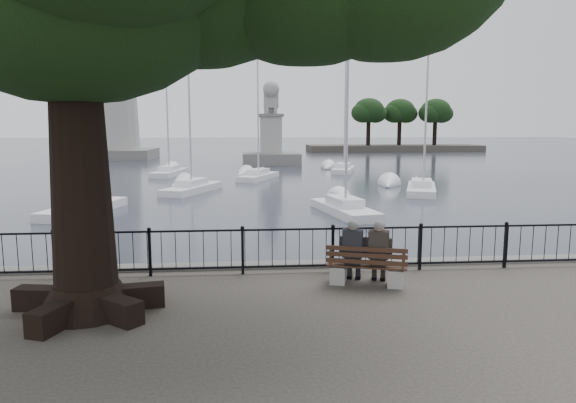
{
  "coord_description": "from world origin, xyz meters",
  "views": [
    {
      "loc": [
        -0.92,
        -8.52,
        3.21
      ],
      "look_at": [
        0.0,
        2.5,
        1.6
      ],
      "focal_mm": 32.0,
      "sensor_mm": 36.0,
      "label": 1
    }
  ],
  "objects": [
    {
      "name": "harbor",
      "position": [
        0.0,
        3.0,
        -0.5
      ],
      "size": [
        260.0,
        260.0,
        1.2
      ],
      "color": "#605E5B",
      "rests_on": "ground"
    },
    {
      "name": "railing",
      "position": [
        0.0,
        2.5,
        0.56
      ],
      "size": [
        22.06,
        0.06,
        1.0
      ],
      "color": "black",
      "rests_on": "ground"
    },
    {
      "name": "bench",
      "position": [
        1.52,
        1.47,
        0.3
      ],
      "size": [
        1.69,
        0.94,
        0.85
      ],
      "color": "gray",
      "rests_on": "ground"
    },
    {
      "name": "person_left",
      "position": [
        1.27,
        1.64,
        0.62
      ],
      "size": [
        0.52,
        0.73,
        1.35
      ],
      "color": "black",
      "rests_on": "ground"
    },
    {
      "name": "person_right",
      "position": [
        1.77,
        1.49,
        0.62
      ],
      "size": [
        0.52,
        0.73,
        1.35
      ],
      "color": "black",
      "rests_on": "ground"
    },
    {
      "name": "lighthouse",
      "position": [
        -18.0,
        62.0,
        11.39
      ],
      "size": [
        9.6,
        9.6,
        29.51
      ],
      "color": "#605E5B",
      "rests_on": "ground"
    },
    {
      "name": "lion_monument",
      "position": [
        2.0,
        49.93,
        1.37
      ],
      "size": [
        6.4,
        6.4,
        9.34
      ],
      "color": "#605E5B",
      "rests_on": "ground"
    },
    {
      "name": "sailboat_a",
      "position": [
        -8.88,
        17.21,
        -0.69
      ],
      "size": [
        3.01,
        6.15,
        10.79
      ],
      "color": "white",
      "rests_on": "ground"
    },
    {
      "name": "sailboat_b",
      "position": [
        -4.41,
        25.14,
        -0.63
      ],
      "size": [
        3.73,
        6.17,
        13.3
      ],
      "color": "white",
      "rests_on": "ground"
    },
    {
      "name": "sailboat_c",
      "position": [
        3.88,
        15.89,
        -0.7
      ],
      "size": [
        2.65,
        5.9,
        10.38
      ],
      "color": "white",
      "rests_on": "ground"
    },
    {
      "name": "sailboat_d",
      "position": [
        10.42,
        23.59,
        -0.69
      ],
      "size": [
        3.65,
        6.37,
        11.33
      ],
      "color": "white",
      "rests_on": "ground"
    },
    {
      "name": "sailboat_f",
      "position": [
        0.13,
        33.1,
        -0.67
      ],
      "size": [
        3.68,
        5.9,
        11.58
      ],
      "color": "white",
      "rests_on": "ground"
    },
    {
      "name": "sailboat_g",
      "position": [
        8.32,
        39.21,
        -0.67
      ],
      "size": [
        3.28,
        6.2,
        11.86
      ],
      "color": "white",
      "rests_on": "ground"
    },
    {
      "name": "sailboat_h",
      "position": [
        -7.57,
        37.24,
        -0.58
      ],
      "size": [
        2.72,
        6.39,
        15.39
      ],
      "color": "white",
      "rests_on": "ground"
    },
    {
      "name": "far_shore",
      "position": [
        25.54,
        79.46,
        3.0
      ],
      "size": [
        30.0,
        8.6,
        9.18
      ],
      "color": "#36322E",
      "rests_on": "ground"
    }
  ]
}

